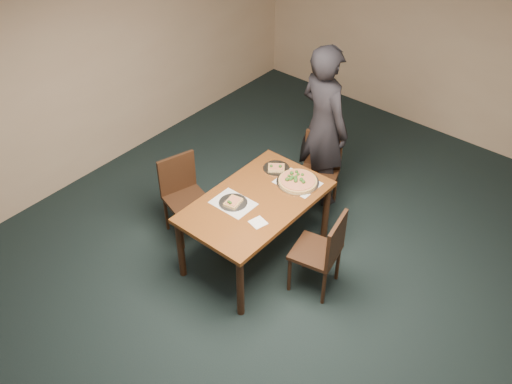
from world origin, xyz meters
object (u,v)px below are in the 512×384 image
Objects in this scene: chair_left at (183,192)px; slice_plate_far at (276,168)px; pizza_pan at (297,181)px; slice_plate_near at (233,202)px; chair_far at (320,168)px; dining_table at (256,207)px; chair_right at (323,250)px; diner at (323,126)px.

slice_plate_far is at bearing -27.89° from chair_left.
pizza_pan is 0.72m from slice_plate_near.
chair_far is at bearing -17.22° from chair_left.
chair_right is (0.78, 0.06, -0.14)m from dining_table.
pizza_pan is at bearing -97.57° from chair_far.
diner is 0.76m from slice_plate_far.
chair_far reaches higher than slice_plate_near.
slice_plate_near is at bearing -73.87° from chair_left.
pizza_pan is at bearing 66.84° from slice_plate_near.
chair_right is 2.09× the size of pizza_pan.
diner reaches higher than chair_far.
chair_far is 0.47m from diner.
slice_plate_far is (-0.03, 0.71, -0.00)m from slice_plate_near.
chair_right is at bearing -26.29° from slice_plate_far.
pizza_pan is (-0.63, 0.42, 0.26)m from chair_right.
chair_far is 2.09× the size of pizza_pan.
dining_table is 0.79m from chair_right.
chair_left reaches higher than pizza_pan.
slice_plate_far is at bearing 107.39° from dining_table.
chair_left is 2.09× the size of pizza_pan.
slice_plate_far is (-0.94, 0.47, 0.25)m from chair_right.
chair_left is (-0.87, -1.29, 0.00)m from chair_far.
slice_plate_far is at bearing -126.59° from chair_far.
chair_far is (0.00, 1.11, -0.14)m from dining_table.
dining_table is 0.25m from slice_plate_near.
chair_left is 3.25× the size of slice_plate_far.
chair_far reaches higher than dining_table.
dining_table is 0.89m from chair_left.
diner is 0.83m from pizza_pan.
diner is at bearing -11.65° from chair_left.
slice_plate_far reaches higher than dining_table.
dining_table is at bearing -106.95° from pizza_pan.
chair_right reaches higher than dining_table.
diner reaches higher than chair_left.
chair_left is 1.66m from chair_right.
chair_left is 1.69m from diner.
diner is at bearing 88.05° from slice_plate_near.
dining_table is at bearing -110.52° from chair_far.
chair_right is at bearing 141.44° from diner.
dining_table is at bearing 109.51° from diner.
slice_plate_near is 1.00× the size of slice_plate_far.
chair_left is at bearing -168.43° from dining_table.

